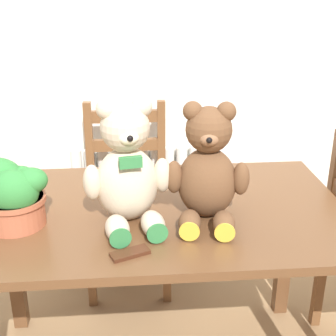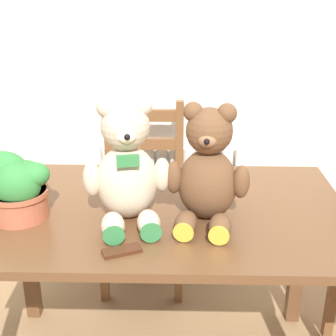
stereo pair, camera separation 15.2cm
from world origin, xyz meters
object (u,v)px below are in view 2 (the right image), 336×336
teddy_bear_left (127,169)px  potted_plant (14,185)px  chocolate_bar (122,251)px  wooden_chair_behind (143,199)px  teddy_bear_right (208,172)px

teddy_bear_left → potted_plant: teddy_bear_left is taller
chocolate_bar → potted_plant: bearing=149.6°
teddy_bear_left → chocolate_bar: bearing=80.5°
teddy_bear_left → chocolate_bar: (0.00, -0.22, -0.17)m
wooden_chair_behind → teddy_bear_right: size_ratio=2.39×
teddy_bear_right → potted_plant: size_ratio=1.52×
potted_plant → wooden_chair_behind: bearing=64.3°
potted_plant → teddy_bear_left: bearing=-1.1°
chocolate_bar → teddy_bear_right: bearing=40.0°
teddy_bear_right → potted_plant: (-0.64, 0.01, -0.06)m
wooden_chair_behind → chocolate_bar: wooden_chair_behind is taller
teddy_bear_right → wooden_chair_behind: bearing=-62.0°
teddy_bear_left → chocolate_bar: teddy_bear_left is taller
teddy_bear_left → wooden_chair_behind: bearing=-98.9°
wooden_chair_behind → teddy_bear_left: (0.01, -0.77, 0.49)m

